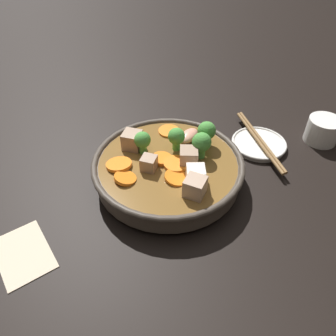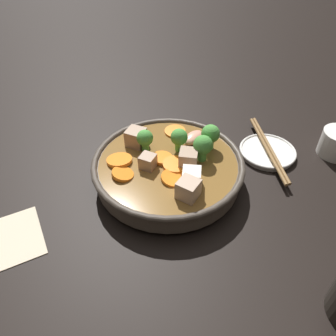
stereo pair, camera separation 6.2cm
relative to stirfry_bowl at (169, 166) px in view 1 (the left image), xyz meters
name	(u,v)px [view 1 (the left image)]	position (x,y,z in m)	size (l,w,h in m)	color
ground_plane	(168,180)	(0.00, 0.00, -0.04)	(3.00, 3.00, 0.00)	black
stirfry_bowl	(169,166)	(0.00, 0.00, 0.00)	(0.29, 0.29, 0.10)	#51473D
side_saucer	(258,143)	(0.00, 0.23, -0.03)	(0.12, 0.12, 0.01)	white
tea_cup	(323,130)	(0.05, 0.36, -0.01)	(0.07, 0.07, 0.06)	white
napkin	(23,253)	(0.04, -0.28, -0.03)	(0.12, 0.09, 0.00)	beige
chopsticks_pair	(259,140)	(0.00, 0.23, -0.02)	(0.22, 0.07, 0.01)	olive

